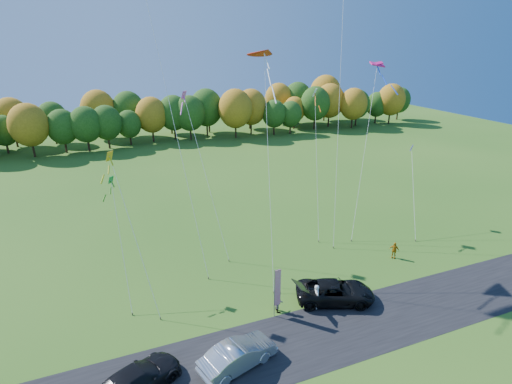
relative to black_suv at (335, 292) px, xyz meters
name	(u,v)px	position (x,y,z in m)	size (l,w,h in m)	color
ground	(285,304)	(-3.69, 1.01, -0.82)	(160.00, 160.00, 0.00)	#295A17
asphalt_strip	(311,338)	(-3.69, -2.99, -0.82)	(90.00, 6.00, 0.01)	black
tree_line	(163,143)	(-3.69, 56.01, -0.82)	(116.00, 12.00, 10.00)	#1E4711
black_suv	(335,292)	(0.00, 0.00, 0.00)	(2.73, 5.92, 1.65)	black
silver_sedan	(238,355)	(-9.05, -3.46, 0.01)	(1.75, 5.03, 1.66)	silver
dark_truck_a	(137,380)	(-14.99, -3.05, -0.04)	(2.18, 5.37, 1.56)	black
person_tailgate_a	(317,297)	(-1.72, -0.21, 0.15)	(0.71, 0.47, 1.95)	white
person_tailgate_b	(278,301)	(-4.48, 0.57, 0.00)	(0.80, 0.62, 1.64)	gray
person_east	(394,250)	(8.55, 3.57, -0.04)	(0.92, 0.38, 1.57)	#BA7511
feather_flag	(277,287)	(-4.86, 0.09, 1.55)	(0.52, 0.10, 3.89)	#999999
kite_delta_blue	(169,101)	(-9.46, 11.74, 13.29)	(4.03, 11.41, 28.78)	#4C3F33
kite_parafoil_orange	(340,79)	(7.26, 12.44, 14.42)	(7.36, 11.12, 30.81)	#4C3F33
kite_delta_red	(269,163)	(-2.56, 7.01, 8.57)	(4.04, 9.61, 19.35)	#4C3F33
kite_parafoil_rainbow	(365,149)	(9.93, 11.06, 7.52)	(7.94, 7.29, 17.04)	#4C3F33
kite_diamond_yellow	(135,236)	(-13.73, 5.05, 4.91)	(2.50, 5.21, 11.85)	#4C3F33
kite_diamond_green	(120,236)	(-14.68, 7.02, 4.23)	(0.98, 5.92, 9.32)	#4C3F33
kite_diamond_white	(317,165)	(4.66, 11.52, 6.28)	(2.55, 6.15, 14.63)	#4C3F33
kite_diamond_pink	(206,178)	(-6.73, 11.35, 6.43)	(2.68, 6.21, 14.96)	#4C3F33
kite_diamond_blue_low	(413,192)	(14.22, 8.01, 3.26)	(3.51, 5.94, 8.64)	#4C3F33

